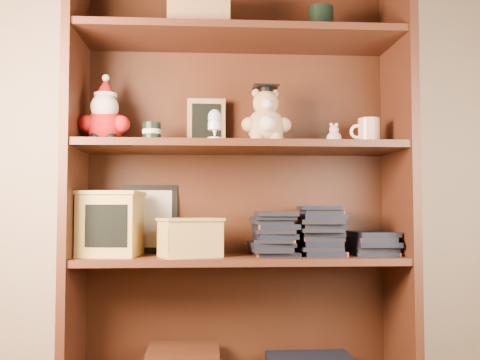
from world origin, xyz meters
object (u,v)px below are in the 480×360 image
object	(u,v)px
bookcase	(238,192)
treats_box	(111,223)
grad_teddy_bear	(266,121)
teacher_mug	(368,132)

from	to	relation	value
bookcase	treats_box	xyz separation A→B (m)	(-0.45, -0.05, -0.11)
treats_box	bookcase	bearing A→B (deg)	6.48
bookcase	treats_box	world-z (taller)	bookcase
bookcase	treats_box	bearing A→B (deg)	-173.52
grad_teddy_bear	teacher_mug	size ratio (longest dim) A/B	1.98
grad_teddy_bear	teacher_mug	world-z (taller)	grad_teddy_bear
bookcase	teacher_mug	world-z (taller)	bookcase
teacher_mug	bookcase	bearing A→B (deg)	173.92
bookcase	treats_box	distance (m)	0.47
grad_teddy_bear	teacher_mug	distance (m)	0.38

